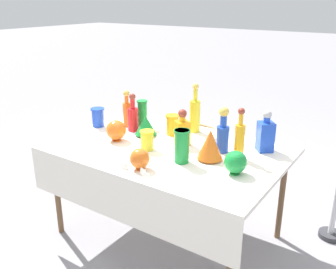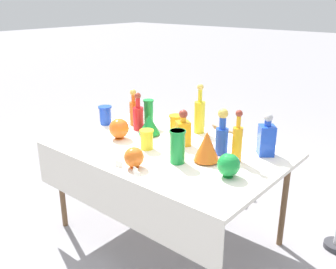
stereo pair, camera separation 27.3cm
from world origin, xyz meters
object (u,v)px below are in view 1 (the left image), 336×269
at_px(tall_bottle_0, 127,111).
at_px(round_bowl_0, 140,159).
at_px(square_decanter_1, 265,134).
at_px(cardboard_box_behind_left, 205,168).
at_px(slender_vase_3, 147,139).
at_px(square_decanter_0, 182,130).
at_px(fluted_vase_0, 210,144).
at_px(fluted_vase_1, 146,125).
at_px(tall_bottle_2, 223,133).
at_px(tall_bottle_3, 195,113).
at_px(slender_vase_1, 172,124).
at_px(slender_vase_0, 98,117).
at_px(cardboard_box_behind_right, 206,152).
at_px(tall_bottle_1, 240,138).
at_px(tall_bottle_4, 133,117).
at_px(round_bowl_2, 116,130).
at_px(slender_vase_4, 182,145).
at_px(round_bowl_1, 236,162).
at_px(slender_vase_2, 142,113).

height_order(tall_bottle_0, round_bowl_0, tall_bottle_0).
distance_m(square_decanter_1, cardboard_box_behind_left, 1.22).
xyz_separation_m(tall_bottle_0, slender_vase_3, (0.46, -0.33, -0.06)).
distance_m(square_decanter_0, fluted_vase_0, 0.33).
height_order(square_decanter_1, round_bowl_0, square_decanter_1).
xyz_separation_m(fluted_vase_1, cardboard_box_behind_left, (0.11, 0.82, -0.67)).
height_order(tall_bottle_0, tall_bottle_2, tall_bottle_2).
distance_m(tall_bottle_3, slender_vase_1, 0.21).
distance_m(slender_vase_0, cardboard_box_behind_right, 1.44).
bearing_deg(tall_bottle_3, slender_vase_0, -154.99).
distance_m(fluted_vase_0, cardboard_box_behind_left, 1.30).
distance_m(tall_bottle_1, tall_bottle_3, 0.61).
height_order(tall_bottle_4, slender_vase_1, tall_bottle_4).
xyz_separation_m(tall_bottle_2, square_decanter_1, (0.24, 0.19, -0.02)).
xyz_separation_m(tall_bottle_3, round_bowl_2, (-0.39, -0.52, -0.07)).
distance_m(tall_bottle_1, slender_vase_3, 0.66).
distance_m(tall_bottle_3, slender_vase_0, 0.83).
xyz_separation_m(tall_bottle_1, slender_vase_4, (-0.29, -0.27, -0.03)).
relative_size(fluted_vase_1, round_bowl_1, 1.14).
height_order(tall_bottle_3, tall_bottle_4, tall_bottle_3).
distance_m(tall_bottle_3, round_bowl_1, 0.82).
bearing_deg(slender_vase_2, cardboard_box_behind_left, 67.28).
bearing_deg(slender_vase_3, slender_vase_0, 164.62).
distance_m(tall_bottle_3, square_decanter_0, 0.32).
relative_size(tall_bottle_2, slender_vase_4, 1.47).
height_order(slender_vase_1, slender_vase_3, slender_vase_1).
distance_m(tall_bottle_0, tall_bottle_4, 0.13).
distance_m(round_bowl_2, cardboard_box_behind_left, 1.25).
bearing_deg(cardboard_box_behind_left, tall_bottle_2, -55.17).
distance_m(slender_vase_0, round_bowl_2, 0.39).
xyz_separation_m(fluted_vase_0, round_bowl_0, (-0.30, -0.38, -0.04)).
height_order(tall_bottle_1, square_decanter_1, tall_bottle_1).
xyz_separation_m(tall_bottle_0, round_bowl_1, (1.16, -0.34, -0.06)).
bearing_deg(fluted_vase_0, square_decanter_0, 156.35).
bearing_deg(square_decanter_1, square_decanter_0, -157.67).
bearing_deg(slender_vase_4, slender_vase_0, 166.94).
height_order(square_decanter_0, cardboard_box_behind_right, square_decanter_0).
bearing_deg(tall_bottle_3, cardboard_box_behind_left, 107.39).
distance_m(square_decanter_0, round_bowl_1, 0.59).
bearing_deg(cardboard_box_behind_left, round_bowl_0, -80.05).
xyz_separation_m(slender_vase_3, round_bowl_0, (0.16, -0.29, -0.01)).
relative_size(tall_bottle_4, slender_vase_3, 2.19).
height_order(tall_bottle_2, round_bowl_2, tall_bottle_2).
xyz_separation_m(fluted_vase_1, round_bowl_2, (-0.12, -0.22, -0.00)).
xyz_separation_m(round_bowl_0, round_bowl_2, (-0.47, 0.30, 0.01)).
height_order(slender_vase_4, round_bowl_0, slender_vase_4).
relative_size(slender_vase_1, round_bowl_1, 1.08).
bearing_deg(cardboard_box_behind_right, tall_bottle_4, -95.05).
height_order(slender_vase_2, cardboard_box_behind_right, slender_vase_2).
bearing_deg(tall_bottle_2, square_decanter_1, 37.64).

